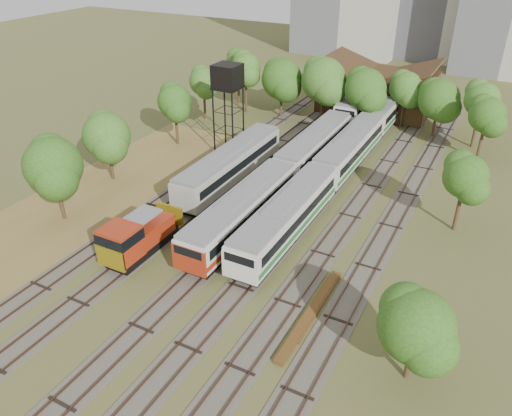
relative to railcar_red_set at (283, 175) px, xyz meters
The scene contains 15 objects.
ground 26.62m from the railcar_red_set, 85.68° to the right, with size 240.00×240.00×0.00m, color #475123.
dry_grass_patch 24.51m from the railcar_red_set, 130.91° to the right, with size 14.00×60.00×0.04m, color brown.
tracks 2.80m from the railcar_red_set, 47.66° to the right, with size 24.60×80.00×0.19m.
railcar_red_set is the anchor object (origin of this frame).
railcar_green_set 10.54m from the railcar_red_set, 67.69° to the left, with size 3.12×52.07×3.86m.
railcar_rear 27.25m from the railcar_red_set, 90.00° to the left, with size 3.26×16.08×4.04m.
shunter_locomotive 17.49m from the railcar_red_set, 110.06° to the right, with size 2.85×8.10×3.73m.
old_grey_coach 6.03m from the railcar_red_set, behind, with size 3.13×18.00×3.87m.
water_tower 14.76m from the railcar_red_set, 146.16° to the left, with size 3.09×3.09×10.71m.
rail_pile_near 19.52m from the railcar_red_set, 59.03° to the right, with size 0.69×10.33×0.34m, color brown.
rail_pile_far 18.39m from the railcar_red_set, 56.11° to the right, with size 0.54×8.63×0.28m, color brown.
maintenance_shed 31.54m from the railcar_red_set, 88.18° to the left, with size 16.45×11.55×7.58m.
tree_band_left 20.12m from the railcar_red_set, 153.66° to the right, with size 8.23×61.00×8.29m.
tree_band_far 22.69m from the railcar_red_set, 91.40° to the left, with size 36.47×9.69×9.30m.
tree_band_right 17.71m from the railcar_red_set, ahead, with size 4.72×42.03×7.68m.
Camera 1 is at (17.48, -16.27, 24.83)m, focal length 35.00 mm.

